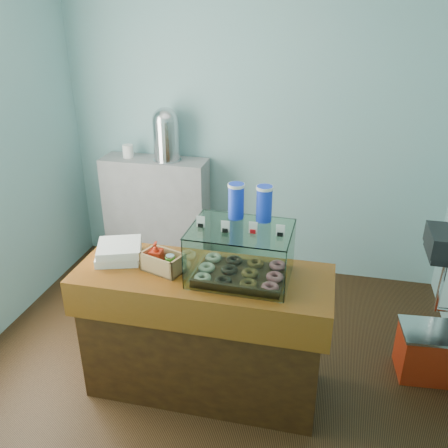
% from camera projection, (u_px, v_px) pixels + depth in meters
% --- Properties ---
extents(ground, '(3.50, 3.50, 0.00)m').
position_uv_depth(ground, '(214.00, 361.00, 3.52)').
color(ground, black).
rests_on(ground, ground).
extents(room_shell, '(3.54, 3.04, 2.82)m').
position_uv_depth(room_shell, '(216.00, 134.00, 2.81)').
color(room_shell, '#81B8BC').
rests_on(room_shell, ground).
extents(counter, '(1.60, 0.60, 0.90)m').
position_uv_depth(counter, '(204.00, 331.00, 3.11)').
color(counter, '#43250D').
rests_on(counter, ground).
extents(back_shelf, '(1.00, 0.32, 1.10)m').
position_uv_depth(back_shelf, '(157.00, 213.00, 4.64)').
color(back_shelf, '#98989B').
rests_on(back_shelf, ground).
extents(display_case, '(0.61, 0.45, 0.55)m').
position_uv_depth(display_case, '(243.00, 248.00, 2.83)').
color(display_case, '#321F0F').
rests_on(display_case, counter).
extents(condiment_crate, '(0.29, 0.22, 0.18)m').
position_uv_depth(condiment_crate, '(162.00, 261.00, 2.93)').
color(condiment_crate, tan).
rests_on(condiment_crate, counter).
extents(pastry_boxes, '(0.36, 0.35, 0.11)m').
position_uv_depth(pastry_boxes, '(119.00, 251.00, 3.06)').
color(pastry_boxes, white).
rests_on(pastry_boxes, counter).
extents(coffee_urn, '(0.26, 0.26, 0.49)m').
position_uv_depth(coffee_urn, '(166.00, 133.00, 4.27)').
color(coffee_urn, silver).
rests_on(coffee_urn, back_shelf).
extents(red_cooler, '(0.45, 0.36, 0.38)m').
position_uv_depth(red_cooler, '(429.00, 352.00, 3.33)').
color(red_cooler, '#B3270E').
rests_on(red_cooler, ground).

